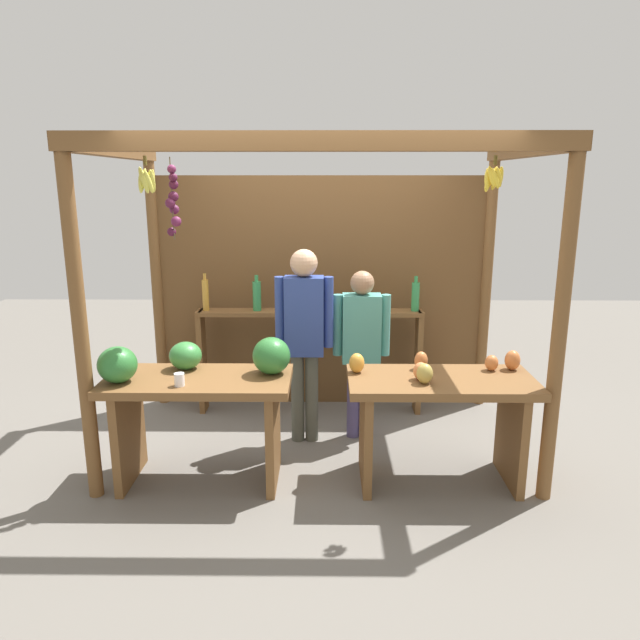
% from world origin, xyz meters
% --- Properties ---
extents(ground_plane, '(12.00, 12.00, 0.00)m').
position_xyz_m(ground_plane, '(0.00, 0.00, 0.00)').
color(ground_plane, slate).
rests_on(ground_plane, ground).
extents(market_stall, '(3.30, 1.89, 2.48)m').
position_xyz_m(market_stall, '(-0.00, 0.43, 1.42)').
color(market_stall, brown).
rests_on(market_stall, ground).
extents(fruit_counter_left, '(1.42, 0.66, 1.08)m').
position_xyz_m(fruit_counter_left, '(-0.88, -0.66, 0.70)').
color(fruit_counter_left, brown).
rests_on(fruit_counter_left, ground).
extents(fruit_counter_right, '(1.35, 0.64, 0.96)m').
position_xyz_m(fruit_counter_right, '(0.87, -0.66, 0.60)').
color(fruit_counter_right, brown).
rests_on(fruit_counter_right, ground).
extents(bottle_shelf_unit, '(2.12, 0.22, 1.35)m').
position_xyz_m(bottle_shelf_unit, '(-0.10, 0.67, 0.80)').
color(bottle_shelf_unit, brown).
rests_on(bottle_shelf_unit, ground).
extents(vendor_man, '(0.48, 0.22, 1.65)m').
position_xyz_m(vendor_man, '(-0.13, 0.02, 0.99)').
color(vendor_man, '#505247').
rests_on(vendor_man, ground).
extents(vendor_woman, '(0.48, 0.20, 1.46)m').
position_xyz_m(vendor_woman, '(0.35, 0.10, 0.87)').
color(vendor_woman, '#4B4371').
rests_on(vendor_woman, ground).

